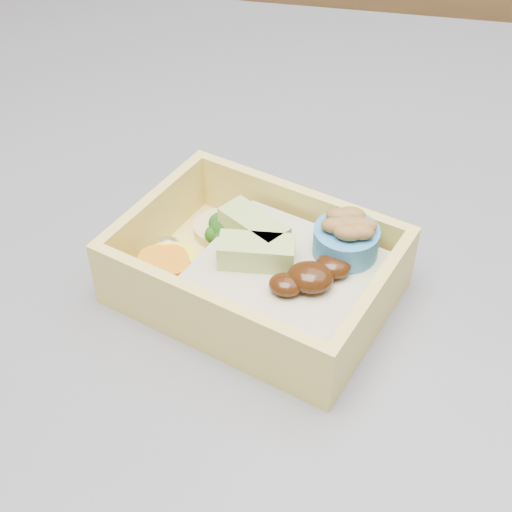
# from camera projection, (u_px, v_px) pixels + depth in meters

# --- Properties ---
(bento_box) EXTENTS (0.19, 0.16, 0.06)m
(bento_box) POSITION_uv_depth(u_px,v_px,m) (265.00, 270.00, 0.43)
(bento_box) COLOR #DBC25A
(bento_box) RESTS_ON island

